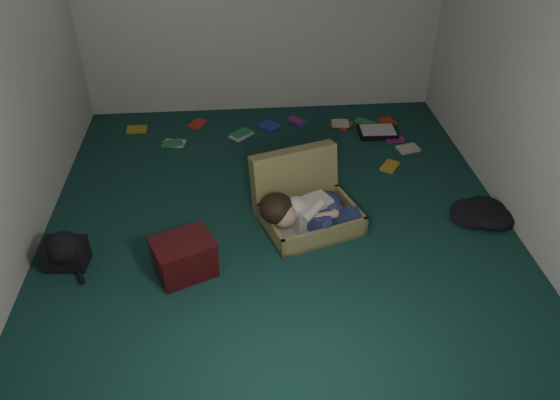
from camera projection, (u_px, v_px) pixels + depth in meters
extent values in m
plane|color=#16403A|center=(279.00, 223.00, 4.74)|extent=(4.50, 4.50, 0.00)
plane|color=white|center=(325.00, 313.00, 2.17)|extent=(4.50, 0.00, 4.50)
plane|color=white|center=(541.00, 73.00, 4.13)|extent=(0.00, 4.50, 4.50)
cube|color=#9B8F55|center=(311.00, 219.00, 4.64)|extent=(0.91, 0.77, 0.18)
cube|color=silver|center=(311.00, 224.00, 4.66)|extent=(0.83, 0.68, 0.02)
cube|color=#9B8F55|center=(295.00, 179.00, 4.80)|extent=(0.81, 0.46, 0.57)
cube|color=silver|center=(311.00, 212.00, 4.56)|extent=(0.38, 0.32, 0.24)
sphere|color=tan|center=(285.00, 215.00, 4.41)|extent=(0.21, 0.21, 0.21)
ellipsoid|color=black|center=(277.00, 208.00, 4.42)|extent=(0.28, 0.29, 0.24)
ellipsoid|color=navy|center=(328.00, 207.00, 4.62)|extent=(0.26, 0.29, 0.24)
cube|color=navy|center=(325.00, 219.00, 4.50)|extent=(0.31, 0.30, 0.16)
cube|color=navy|center=(343.00, 217.00, 4.56)|extent=(0.27, 0.13, 0.12)
sphere|color=white|center=(352.00, 214.00, 4.63)|extent=(0.12, 0.12, 0.12)
sphere|color=white|center=(356.00, 220.00, 4.58)|extent=(0.11, 0.11, 0.11)
cylinder|color=tan|center=(324.00, 216.00, 4.44)|extent=(0.21, 0.13, 0.07)
cube|color=#400D0F|center=(184.00, 258.00, 4.16)|extent=(0.52, 0.47, 0.28)
cube|color=#400D0F|center=(182.00, 243.00, 4.07)|extent=(0.55, 0.50, 0.02)
cube|color=black|center=(378.00, 132.00, 6.03)|extent=(0.42, 0.32, 0.05)
cube|color=white|center=(378.00, 130.00, 6.01)|extent=(0.38, 0.28, 0.01)
cube|color=gold|center=(137.00, 130.00, 6.10)|extent=(0.21, 0.16, 0.02)
cube|color=red|center=(198.00, 123.00, 6.22)|extent=(0.26, 0.25, 0.02)
cube|color=silver|center=(241.00, 135.00, 6.00)|extent=(0.21, 0.24, 0.02)
cube|color=#1E40A5|center=(297.00, 122.00, 6.25)|extent=(0.22, 0.25, 0.02)
cube|color=#C44217|center=(342.00, 125.00, 6.20)|extent=(0.26, 0.24, 0.02)
cube|color=#268E53|center=(366.00, 122.00, 6.24)|extent=(0.22, 0.17, 0.02)
cube|color=#84217B|center=(395.00, 140.00, 5.92)|extent=(0.26, 0.25, 0.02)
cube|color=beige|center=(408.00, 149.00, 5.75)|extent=(0.19, 0.23, 0.02)
cube|color=gold|center=(390.00, 167.00, 5.47)|extent=(0.23, 0.25, 0.02)
cube|color=red|center=(387.00, 121.00, 6.26)|extent=(0.25, 0.23, 0.02)
cube|color=silver|center=(174.00, 143.00, 5.86)|extent=(0.23, 0.19, 0.02)
cube|color=#1E40A5|center=(270.00, 126.00, 6.16)|extent=(0.25, 0.26, 0.02)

